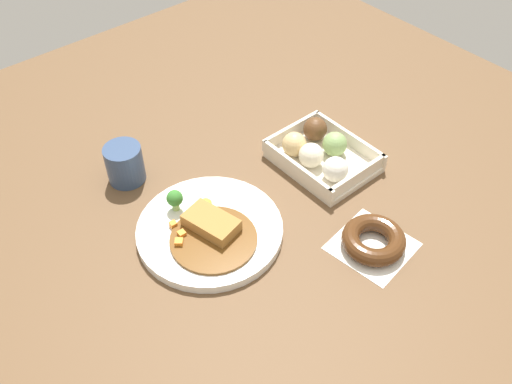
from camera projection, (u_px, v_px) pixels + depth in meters
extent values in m
plane|color=brown|center=(260.00, 203.00, 1.11)|extent=(1.60, 1.60, 0.00)
cylinder|color=white|center=(209.00, 229.00, 1.05)|extent=(0.27, 0.27, 0.02)
cylinder|color=brown|center=(214.00, 239.00, 1.02)|extent=(0.16, 0.16, 0.01)
cube|color=#A87538|center=(211.00, 223.00, 1.02)|extent=(0.11, 0.08, 0.02)
cylinder|color=white|center=(206.00, 207.00, 1.07)|extent=(0.06, 0.06, 0.00)
ellipsoid|color=yellow|center=(205.00, 203.00, 1.07)|extent=(0.03, 0.03, 0.01)
cylinder|color=#8CB766|center=(176.00, 206.00, 1.07)|extent=(0.01, 0.01, 0.02)
sphere|color=#387A2D|center=(175.00, 198.00, 1.05)|extent=(0.03, 0.03, 0.03)
cube|color=orange|center=(182.00, 234.00, 1.02)|extent=(0.01, 0.01, 0.01)
cube|color=orange|center=(180.00, 243.00, 1.00)|extent=(0.02, 0.02, 0.01)
cube|color=orange|center=(173.00, 225.00, 1.04)|extent=(0.01, 0.01, 0.01)
cube|color=beige|center=(322.00, 160.00, 1.19)|extent=(0.20, 0.16, 0.01)
cube|color=beige|center=(291.00, 131.00, 1.23)|extent=(0.01, 0.16, 0.03)
cube|color=beige|center=(357.00, 177.00, 1.12)|extent=(0.01, 0.16, 0.03)
cube|color=beige|center=(296.00, 169.00, 1.14)|extent=(0.20, 0.01, 0.03)
cube|color=beige|center=(348.00, 138.00, 1.21)|extent=(0.20, 0.01, 0.03)
sphere|color=#DBB77A|center=(294.00, 144.00, 1.18)|extent=(0.05, 0.05, 0.05)
sphere|color=#EFE5C6|center=(311.00, 155.00, 1.15)|extent=(0.05, 0.05, 0.05)
sphere|color=silver|center=(335.00, 169.00, 1.12)|extent=(0.05, 0.05, 0.05)
sphere|color=brown|center=(315.00, 129.00, 1.22)|extent=(0.05, 0.05, 0.05)
sphere|color=#84A860|center=(334.00, 144.00, 1.18)|extent=(0.05, 0.05, 0.05)
cube|color=white|center=(372.00, 246.00, 1.03)|extent=(0.15, 0.15, 0.00)
torus|color=#4C2B14|center=(374.00, 240.00, 1.02)|extent=(0.12, 0.12, 0.03)
cylinder|color=#33476B|center=(125.00, 164.00, 1.13)|extent=(0.08, 0.08, 0.08)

